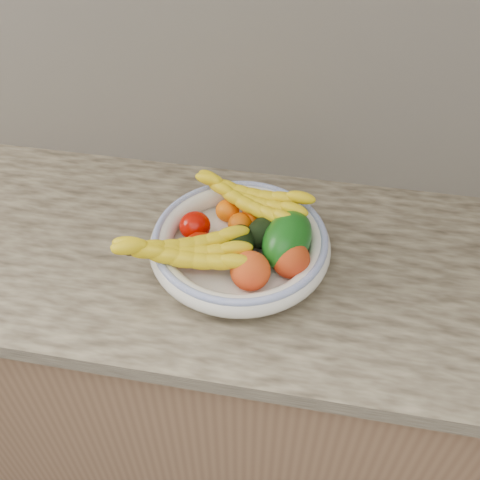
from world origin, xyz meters
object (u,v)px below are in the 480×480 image
(fruit_bowl, at_px, (240,244))
(banana_bunch_back, at_px, (250,201))
(green_mango, at_px, (287,240))
(banana_bunch_front, at_px, (183,254))

(fruit_bowl, xyz_separation_m, banana_bunch_back, (0.00, 0.10, 0.04))
(fruit_bowl, relative_size, green_mango, 2.58)
(fruit_bowl, distance_m, green_mango, 0.10)
(fruit_bowl, distance_m, banana_bunch_front, 0.14)
(green_mango, xyz_separation_m, banana_bunch_front, (-0.20, -0.09, 0.01))
(fruit_bowl, bearing_deg, green_mango, 1.43)
(banana_bunch_back, bearing_deg, banana_bunch_front, -101.75)
(green_mango, xyz_separation_m, banana_bunch_back, (-0.10, 0.09, 0.01))
(green_mango, distance_m, banana_bunch_back, 0.13)
(banana_bunch_back, distance_m, banana_bunch_front, 0.21)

